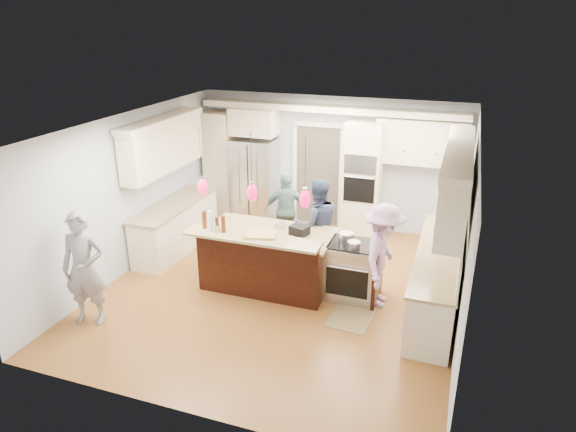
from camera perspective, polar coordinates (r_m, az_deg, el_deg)
name	(u,v)px	position (r m, az deg, el deg)	size (l,w,h in m)	color
ground_plane	(281,288)	(8.51, -0.78, -8.05)	(6.00, 6.00, 0.00)	#9E642B
room_shell	(280,183)	(7.77, -0.85, 3.69)	(5.54, 6.04, 2.72)	#B2BCC6
refrigerator	(255,181)	(10.93, -3.72, 3.94)	(0.90, 0.70, 1.80)	#B7B7BC
oven_column	(363,180)	(10.24, 8.28, 4.00)	(0.72, 0.69, 2.30)	beige
back_upper_cabinets	(292,147)	(10.56, 0.49, 7.68)	(5.30, 0.61, 2.54)	beige
right_counter_run	(443,243)	(7.90, 16.88, -2.92)	(0.64, 3.10, 2.51)	beige
left_cabinets	(171,196)	(9.74, -12.82, 2.15)	(0.64, 2.30, 2.51)	beige
kitchen_island	(268,258)	(8.42, -2.23, -4.67)	(2.10, 1.46, 1.12)	black
island_range	(354,271)	(8.14, 7.30, -6.03)	(0.82, 0.71, 0.92)	#B7B7BC
pendant_lights	(252,192)	(7.42, -4.02, 2.63)	(1.75, 0.15, 1.03)	black
person_bar_end	(84,268)	(7.82, -21.71, -5.44)	(0.62, 0.41, 1.71)	gray
person_far_left	(317,225)	(8.77, 3.24, -1.05)	(0.81, 0.63, 1.67)	navy
person_far_right	(287,210)	(9.70, -0.14, 0.62)	(0.86, 0.36, 1.47)	slate
person_range_side	(383,256)	(7.86, 10.46, -4.35)	(1.06, 0.61, 1.63)	#B08EC0
floor_rug	(352,316)	(7.86, 7.17, -10.92)	(0.60, 0.88, 0.01)	olive
water_bottle	(211,221)	(7.85, -8.60, -0.56)	(0.08, 0.08, 0.32)	silver
beer_bottle_a	(204,220)	(7.98, -9.28, -0.39)	(0.07, 0.07, 0.28)	#4B1F0D
beer_bottle_b	(223,224)	(7.79, -7.20, -0.91)	(0.07, 0.07, 0.26)	#4B1F0D
beer_bottle_c	(217,224)	(7.84, -7.89, -0.92)	(0.06, 0.06, 0.23)	#4B1F0D
drink_can	(218,229)	(7.83, -7.78, -1.41)	(0.06, 0.06, 0.11)	#B7B7BC
cutting_board	(261,235)	(7.66, -3.02, -2.08)	(0.45, 0.32, 0.04)	tan
pot_large	(346,237)	(7.99, 6.47, -2.31)	(0.23, 0.23, 0.14)	#B7B7BC
pot_small	(354,245)	(7.79, 7.34, -3.16)	(0.19, 0.19, 0.10)	#B7B7BC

